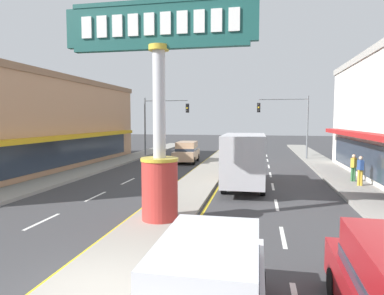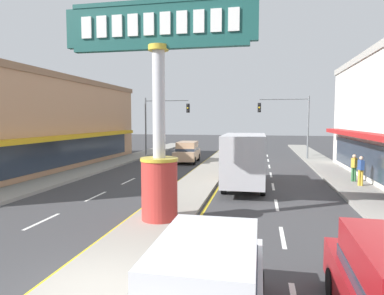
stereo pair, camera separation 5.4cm
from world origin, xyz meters
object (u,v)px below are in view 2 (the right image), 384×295
at_px(pedestrian_far_side, 354,166).
at_px(traffic_light_left_side, 162,116).
at_px(suv_mid_left_lane, 187,152).
at_px(box_truck_far_right_lane, 245,159).
at_px(suv_near_left_lane, 207,289).
at_px(storefront_left, 23,123).
at_px(traffic_light_right_side, 289,116).
at_px(district_sign, 159,117).
at_px(pedestrian_near_kerb, 361,169).

bearing_deg(pedestrian_far_side, traffic_light_left_side, 141.66).
distance_m(traffic_light_left_side, suv_mid_left_lane, 6.25).
bearing_deg(traffic_light_left_side, box_truck_far_right_lane, -58.35).
xyz_separation_m(suv_near_left_lane, pedestrian_far_side, (6.46, 16.36, 0.13)).
distance_m(storefront_left, traffic_light_right_side, 23.53).
xyz_separation_m(district_sign, box_truck_far_right_lane, (2.86, 7.14, -2.32)).
xyz_separation_m(district_sign, suv_near_left_lane, (2.85, -6.59, -3.03)).
bearing_deg(district_sign, box_truck_far_right_lane, 68.15).
bearing_deg(box_truck_far_right_lane, suv_mid_left_lane, 117.17).
xyz_separation_m(suv_mid_left_lane, pedestrian_far_side, (12.17, -8.51, 0.13)).
bearing_deg(pedestrian_near_kerb, box_truck_far_right_lane, -169.02).
bearing_deg(traffic_light_left_side, suv_near_left_lane, -72.14).
height_order(suv_near_left_lane, pedestrian_near_kerb, suv_near_left_lane).
bearing_deg(box_truck_far_right_lane, pedestrian_far_side, 22.18).
relative_size(district_sign, suv_mid_left_lane, 1.73).
height_order(traffic_light_right_side, pedestrian_near_kerb, traffic_light_right_side).
bearing_deg(traffic_light_right_side, suv_mid_left_lane, -158.07).
height_order(suv_near_left_lane, suv_mid_left_lane, same).
height_order(traffic_light_right_side, pedestrian_far_side, traffic_light_right_side).
bearing_deg(box_truck_far_right_lane, district_sign, -111.85).
xyz_separation_m(suv_near_left_lane, pedestrian_near_kerb, (6.48, 14.99, 0.15)).
xyz_separation_m(district_sign, traffic_light_right_side, (6.44, 22.02, 0.23)).
height_order(box_truck_far_right_lane, pedestrian_near_kerb, box_truck_far_right_lane).
xyz_separation_m(district_sign, suv_mid_left_lane, (-2.85, 18.28, -3.03)).
bearing_deg(district_sign, pedestrian_far_side, 46.38).
distance_m(traffic_light_right_side, box_truck_far_right_lane, 15.51).
relative_size(district_sign, storefront_left, 0.32).
relative_size(traffic_light_right_side, suv_near_left_lane, 1.35).
relative_size(traffic_light_right_side, box_truck_far_right_lane, 0.90).
xyz_separation_m(storefront_left, traffic_light_left_side, (8.22, 10.61, 0.59)).
height_order(district_sign, pedestrian_near_kerb, district_sign).
height_order(district_sign, traffic_light_right_side, district_sign).
xyz_separation_m(traffic_light_right_side, pedestrian_far_side, (2.88, -12.25, -3.13)).
bearing_deg(box_truck_far_right_lane, suv_near_left_lane, -90.05).
bearing_deg(pedestrian_near_kerb, suv_mid_left_lane, 140.96).
relative_size(traffic_light_right_side, pedestrian_far_side, 3.76).
height_order(pedestrian_near_kerb, pedestrian_far_side, pedestrian_near_kerb).
xyz_separation_m(traffic_light_right_side, box_truck_far_right_lane, (-3.57, -14.88, -2.55)).
distance_m(storefront_left, suv_mid_left_lane, 13.81).
bearing_deg(suv_near_left_lane, pedestrian_near_kerb, 66.61).
xyz_separation_m(suv_near_left_lane, suv_mid_left_lane, (-5.70, 24.87, 0.00)).
height_order(traffic_light_right_side, suv_near_left_lane, traffic_light_right_side).
height_order(box_truck_far_right_lane, suv_near_left_lane, box_truck_far_right_lane).
xyz_separation_m(traffic_light_left_side, pedestrian_near_kerb, (15.77, -13.83, -3.11)).
height_order(district_sign, box_truck_far_right_lane, district_sign).
bearing_deg(pedestrian_near_kerb, district_sign, -138.01).
height_order(traffic_light_left_side, traffic_light_right_side, same).
distance_m(storefront_left, suv_near_left_lane, 25.39).
xyz_separation_m(traffic_light_left_side, box_truck_far_right_lane, (9.30, -15.09, -2.55)).
bearing_deg(traffic_light_right_side, district_sign, -106.29).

